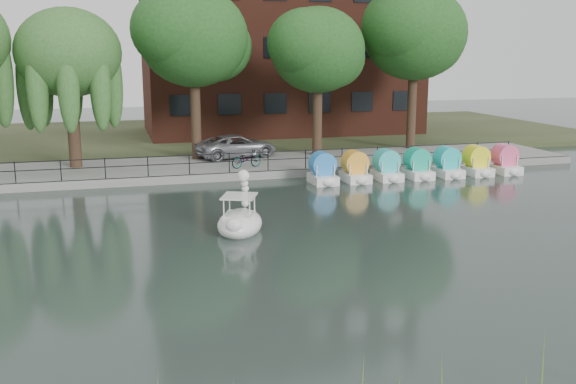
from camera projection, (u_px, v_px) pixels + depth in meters
name	position (u px, v px, depth m)	size (l,w,h in m)	color
ground_plane	(307.00, 260.00, 19.82)	(120.00, 120.00, 0.00)	#3C4B47
promenade	(220.00, 167.00, 34.85)	(40.00, 6.00, 0.40)	gray
kerb	(230.00, 177.00, 32.07)	(40.00, 0.25, 0.40)	gray
land_strip	(189.00, 136.00, 48.03)	(60.00, 22.00, 0.36)	#47512D
railing	(229.00, 158.00, 32.05)	(32.00, 0.05, 1.00)	black
apartment_building	(279.00, 10.00, 47.87)	(20.00, 10.07, 18.00)	#4C1E16
willow_mid	(68.00, 53.00, 32.55)	(5.32, 5.32, 8.15)	#473323
broadleaf_center	(193.00, 38.00, 35.01)	(6.00, 6.00, 9.25)	#473323
broadleaf_right	(318.00, 51.00, 36.50)	(5.40, 5.40, 8.32)	#473323
broadleaf_far	(415.00, 34.00, 38.92)	(6.30, 6.30, 9.71)	#473323
minivan	(236.00, 144.00, 36.58)	(5.41, 2.48, 1.50)	gray
bicycle	(246.00, 158.00, 33.44)	(1.72, 0.60, 1.00)	gray
swan_boat	(240.00, 219.00, 22.99)	(2.38, 2.88, 2.10)	white
pedal_boat_row	(417.00, 166.00, 32.73)	(11.35, 1.70, 1.40)	white
reed_bank	(574.00, 384.00, 11.27)	(24.00, 2.40, 1.20)	#669938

